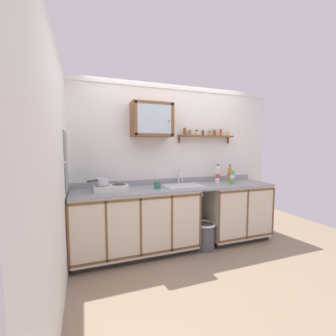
% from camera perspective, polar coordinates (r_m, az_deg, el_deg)
% --- Properties ---
extents(floor, '(5.99, 5.99, 0.00)m').
position_cam_1_polar(floor, '(3.33, 5.00, -21.30)').
color(floor, gray).
rests_on(floor, ground).
extents(back_wall, '(3.59, 0.07, 2.44)m').
position_cam_1_polar(back_wall, '(3.60, 0.64, 1.15)').
color(back_wall, silver).
rests_on(back_wall, ground).
extents(side_wall_left, '(0.05, 3.44, 2.44)m').
position_cam_1_polar(side_wall_left, '(2.43, -25.77, -1.53)').
color(side_wall_left, silver).
rests_on(side_wall_left, ground).
extents(lower_cabinet_run, '(1.69, 0.63, 0.89)m').
position_cam_1_polar(lower_cabinet_run, '(3.25, -8.12, -13.43)').
color(lower_cabinet_run, black).
rests_on(lower_cabinet_run, ground).
extents(lower_cabinet_run_right, '(1.01, 0.63, 0.89)m').
position_cam_1_polar(lower_cabinet_run_right, '(3.91, 16.27, -10.37)').
color(lower_cabinet_run_right, black).
rests_on(lower_cabinet_run_right, ground).
extents(countertop, '(2.95, 0.65, 0.03)m').
position_cam_1_polar(countertop, '(3.33, 2.72, -4.88)').
color(countertop, gray).
rests_on(countertop, lower_cabinet_run).
extents(backsplash, '(2.95, 0.02, 0.08)m').
position_cam_1_polar(backsplash, '(3.60, 0.84, -3.23)').
color(backsplash, gray).
rests_on(backsplash, countertop).
extents(sink, '(0.57, 0.46, 0.50)m').
position_cam_1_polar(sink, '(3.40, 3.67, -4.63)').
color(sink, silver).
rests_on(sink, countertop).
extents(hot_plate_stove, '(0.44, 0.28, 0.07)m').
position_cam_1_polar(hot_plate_stove, '(3.10, -14.07, -4.83)').
color(hot_plate_stove, silver).
rests_on(hot_plate_stove, countertop).
extents(saucepan, '(0.28, 0.23, 0.09)m').
position_cam_1_polar(saucepan, '(3.09, -16.15, -3.24)').
color(saucepan, silver).
rests_on(saucepan, hot_plate_stove).
extents(bottle_juice_amber_0, '(0.07, 0.07, 0.29)m').
position_cam_1_polar(bottle_juice_amber_0, '(3.82, 15.19, -1.46)').
color(bottle_juice_amber_0, gold).
rests_on(bottle_juice_amber_0, countertop).
extents(bottle_opaque_white_1, '(0.07, 0.07, 0.29)m').
position_cam_1_polar(bottle_opaque_white_1, '(3.73, 12.31, -1.60)').
color(bottle_opaque_white_1, white).
rests_on(bottle_opaque_white_1, countertop).
extents(bottle_soda_green_2, '(0.07, 0.07, 0.25)m').
position_cam_1_polar(bottle_soda_green_2, '(3.65, 15.76, -2.10)').
color(bottle_soda_green_2, '#4CB266').
rests_on(bottle_soda_green_2, countertop).
extents(mug, '(0.09, 0.13, 0.10)m').
position_cam_1_polar(mug, '(3.14, -2.65, -4.26)').
color(mug, '#337259').
rests_on(mug, countertop).
extents(wall_cabinet, '(0.59, 0.29, 0.49)m').
position_cam_1_polar(wall_cabinet, '(3.35, -4.02, 11.94)').
color(wall_cabinet, brown).
extents(spice_shelf, '(0.96, 0.14, 0.23)m').
position_cam_1_polar(spice_shelf, '(3.76, 9.49, 8.09)').
color(spice_shelf, brown).
extents(window, '(0.03, 0.58, 0.74)m').
position_cam_1_polar(window, '(2.91, -24.37, 1.59)').
color(window, '#262D38').
extents(trash_bin, '(0.31, 0.31, 0.39)m').
position_cam_1_polar(trash_bin, '(3.51, 9.20, -16.28)').
color(trash_bin, '#4C4C51').
rests_on(trash_bin, ground).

